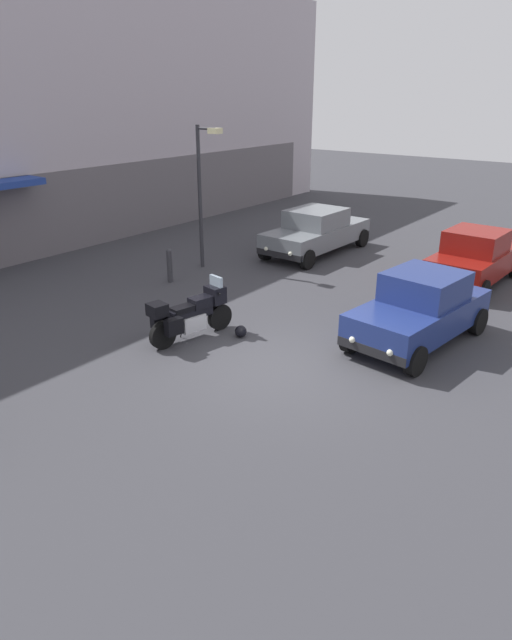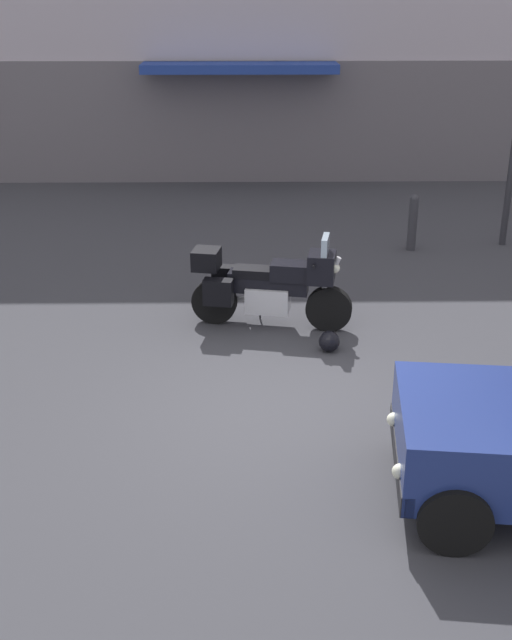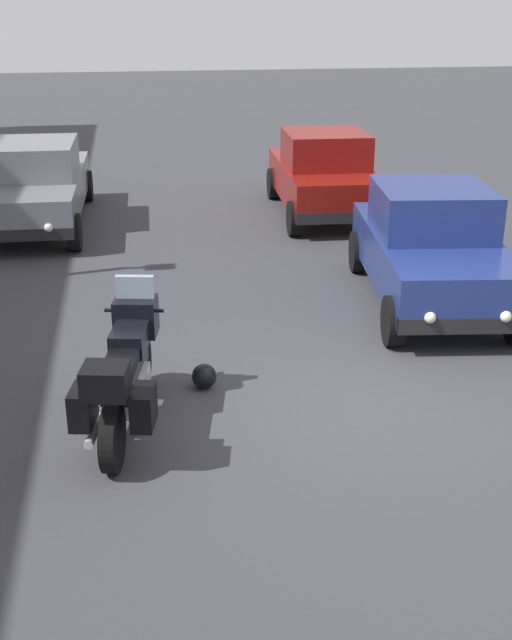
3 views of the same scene
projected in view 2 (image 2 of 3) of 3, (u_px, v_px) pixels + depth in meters
name	position (u px, v px, depth m)	size (l,w,h in m)	color
ground_plane	(285.00, 414.00, 8.97)	(80.00, 80.00, 0.00)	#38383D
motorcycle	(268.00, 285.00, 11.02)	(2.25, 0.95, 1.36)	black
helmet	(329.00, 341.00, 10.45)	(0.28, 0.28, 0.28)	black
bollard_curbside	(413.00, 221.00, 14.22)	(0.16, 0.16, 1.03)	#333338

